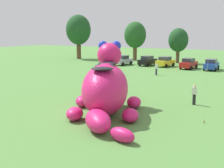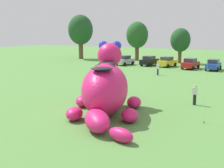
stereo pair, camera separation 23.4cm
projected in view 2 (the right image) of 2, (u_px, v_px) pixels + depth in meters
ground_plane at (89, 114)px, 21.08m from camera, size 160.00×160.00×0.00m
giant_inflatable_creature at (105, 88)px, 20.95m from camera, size 8.00×9.02×5.24m
car_silver at (125, 60)px, 51.54m from camera, size 2.37×4.30×1.72m
car_black at (149, 61)px, 50.68m from camera, size 2.36×4.29×1.72m
car_yellow at (167, 62)px, 49.09m from camera, size 2.45×4.33×1.72m
car_red at (191, 64)px, 46.24m from camera, size 2.24×4.25×1.72m
car_blue at (213, 65)px, 44.68m from camera, size 1.95×4.11×1.72m
tree_far_left at (81, 30)px, 62.37m from camera, size 5.37×5.37×9.54m
tree_left at (137, 35)px, 58.74m from camera, size 4.47×4.47×7.94m
tree_mid_left at (180, 40)px, 54.02m from camera, size 3.72×3.72×6.60m
spectator_near_inflatable at (158, 69)px, 39.67m from camera, size 0.38×0.26×1.71m
spectator_by_cars at (195, 95)px, 23.64m from camera, size 0.38×0.26×1.71m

